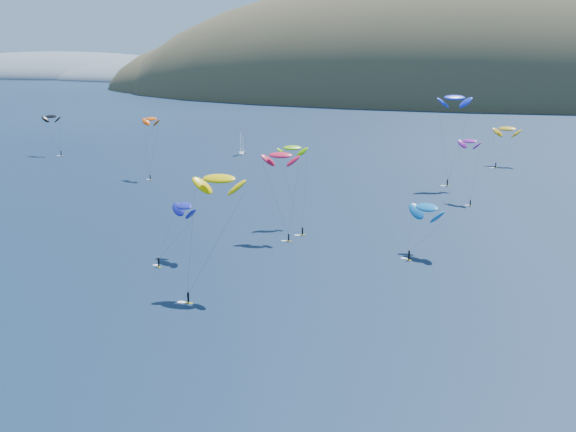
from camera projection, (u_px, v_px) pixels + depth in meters
The scene contains 13 objects.
island at pixel (517, 110), 602.94m from camera, with size 730.00×300.00×210.00m.
headland at pixel (79, 78), 912.12m from camera, with size 460.00×250.00×60.00m.
sailboat at pixel (241, 152), 302.52m from camera, with size 7.82×6.86×9.36m.
kitesurfer_1 at pixel (151, 119), 250.93m from camera, with size 7.92×9.67×20.31m.
kitesurfer_2 at pixel (219, 179), 138.30m from camera, with size 9.34×12.41×22.16m.
kitesurfer_3 at pixel (292, 148), 188.44m from camera, with size 10.39×15.44×19.89m.
kitesurfer_4 at pixel (455, 98), 235.27m from camera, with size 10.97×8.30×28.78m.
kitesurfer_5 at pixel (427, 207), 163.16m from camera, with size 9.85×12.18×12.15m.
kitesurfer_6 at pixel (470, 141), 215.56m from camera, with size 7.57×12.36×17.96m.
kitesurfer_9 at pixel (281, 155), 175.35m from camera, with size 8.41×6.95×20.41m.
kitesurfer_10 at pixel (184, 206), 160.62m from camera, with size 8.39×13.52×12.55m.
kitesurfer_11 at pixel (507, 129), 275.91m from camera, with size 10.49×13.13×15.15m.
kitesurfer_12 at pixel (51, 116), 300.03m from camera, with size 9.86×5.37×16.37m.
Camera 1 is at (47.22, -67.51, 43.61)m, focal length 50.00 mm.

